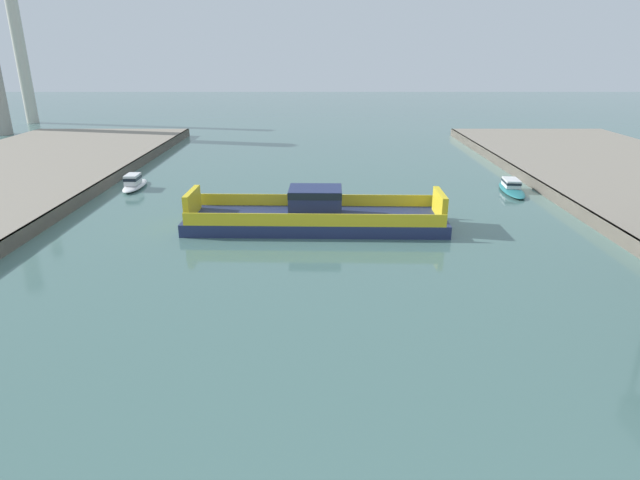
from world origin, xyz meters
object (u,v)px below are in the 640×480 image
(chain_ferry, at_px, (315,215))
(moored_boat_near_right, at_px, (511,187))
(moored_boat_mid_left, at_px, (134,183))
(smokestack_distant_b, at_px, (18,42))

(chain_ferry, relative_size, moored_boat_near_right, 2.96)
(chain_ferry, bearing_deg, moored_boat_near_right, 29.81)
(moored_boat_mid_left, xyz_separation_m, smokestack_distant_b, (-41.76, 58.40, 15.99))
(moored_boat_near_right, distance_m, smokestack_distant_b, 105.04)
(chain_ferry, height_order, moored_boat_near_right, chain_ferry)
(chain_ferry, distance_m, moored_boat_mid_left, 25.30)
(chain_ferry, distance_m, moored_boat_near_right, 25.38)
(moored_boat_near_right, height_order, smokestack_distant_b, smokestack_distant_b)
(moored_boat_mid_left, height_order, smokestack_distant_b, smokestack_distant_b)
(moored_boat_mid_left, relative_size, smokestack_distant_b, 0.21)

